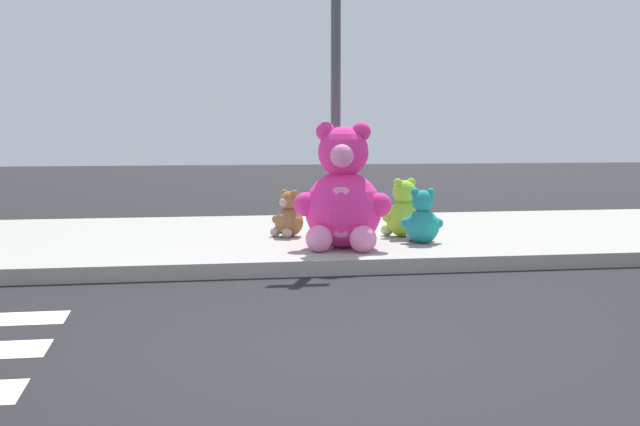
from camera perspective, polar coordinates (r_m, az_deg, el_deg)
The scene contains 7 objects.
ground_plane at distance 4.96m, azimuth -0.80°, elevation -10.51°, with size 60.00×60.00×0.00m, color black.
sidewalk at distance 10.02m, azimuth -5.42°, elevation -1.89°, with size 28.00×4.40×0.15m, color #9E9B93.
sign_pole at distance 9.28m, azimuth 1.09°, elevation 8.51°, with size 0.56×0.11×3.20m.
plush_pink_large at distance 8.72m, azimuth 1.58°, elevation 1.03°, with size 1.00×0.94×1.33m.
plush_brown at distance 9.73m, azimuth -2.21°, elevation -0.33°, with size 0.40×0.39×0.55m.
plush_lime at distance 9.77m, azimuth 5.73°, elevation -0.01°, with size 0.50×0.49×0.69m.
plush_teal at distance 9.24m, azimuth 7.04°, elevation -0.54°, with size 0.47×0.43×0.61m.
Camera 1 is at (-0.74, -4.71, 1.38)m, focal length 46.57 mm.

